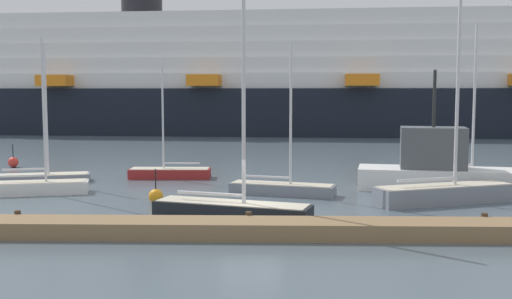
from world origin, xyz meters
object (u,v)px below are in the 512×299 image
sailboat_2 (232,206)px  fishing_boat_3 (438,168)px  sailboat_5 (40,176)px  sailboat_4 (445,190)px  sailboat_6 (38,186)px  sailboat_1 (170,172)px  sailboat_0 (463,173)px  channel_buoy_0 (13,162)px  sailboat_3 (282,187)px  cruise_ship (285,82)px  channel_buoy_2 (156,196)px

sailboat_2 → fishing_boat_3: sailboat_2 is taller
sailboat_2 → sailboat_5: bearing=158.4°
sailboat_4 → sailboat_6: bearing=154.7°
sailboat_4 → fishing_boat_3: 3.97m
sailboat_1 → fishing_boat_3: size_ratio=0.78×
sailboat_0 → fishing_boat_3: (-2.50, -3.60, 0.76)m
sailboat_5 → channel_buoy_0: 8.50m
sailboat_3 → sailboat_6: size_ratio=0.97×
sailboat_6 → cruise_ship: bearing=60.7°
sailboat_1 → channel_buoy_0: size_ratio=4.30×
sailboat_2 → cruise_ship: size_ratio=0.09×
sailboat_6 → sailboat_4: bearing=-18.5°
sailboat_4 → channel_buoy_2: sailboat_4 is taller
fishing_boat_3 → channel_buoy_0: (-27.31, 9.20, -0.84)m
sailboat_3 → fishing_boat_3: (8.45, 1.77, 0.80)m
sailboat_2 → cruise_ship: bearing=103.6°
channel_buoy_0 → sailboat_1: bearing=-23.1°
sailboat_5 → sailboat_6: sailboat_5 is taller
sailboat_2 → channel_buoy_0: bearing=152.1°
sailboat_3 → cruise_ship: (1.07, 46.82, 6.16)m
sailboat_6 → fishing_boat_3: sailboat_6 is taller
sailboat_5 → fishing_boat_3: sailboat_5 is taller
sailboat_1 → sailboat_5: size_ratio=0.87×
sailboat_1 → sailboat_5: bearing=14.1°
sailboat_4 → sailboat_5: sailboat_4 is taller
sailboat_4 → channel_buoy_2: (-13.82, -0.46, -0.29)m
sailboat_6 → channel_buoy_2: size_ratio=4.88×
sailboat_6 → channel_buoy_2: 7.09m
sailboat_5 → sailboat_6: bearing=-84.7°
sailboat_0 → sailboat_1: sailboat_0 is taller
sailboat_5 → sailboat_3: bearing=-29.8°
sailboat_0 → sailboat_5: bearing=-158.2°
sailboat_0 → sailboat_2: size_ratio=0.95×
cruise_ship → sailboat_5: bearing=-105.0°
fishing_boat_3 → channel_buoy_0: size_ratio=5.55×
sailboat_4 → fishing_boat_3: size_ratio=1.35×
sailboat_6 → fishing_boat_3: bearing=-7.9°
sailboat_1 → sailboat_4: 16.59m
channel_buoy_0 → sailboat_6: bearing=-61.0°
sailboat_0 → sailboat_6: (-23.68, -5.47, -0.02)m
sailboat_3 → sailboat_6: sailboat_6 is taller
sailboat_0 → sailboat_4: sailboat_4 is taller
sailboat_0 → fishing_boat_3: size_ratio=1.02×
sailboat_2 → sailboat_4: 10.60m
sailboat_6 → channel_buoy_0: (-6.14, 11.07, -0.06)m
sailboat_0 → sailboat_4: 8.13m
sailboat_2 → sailboat_6: 11.92m
channel_buoy_0 → cruise_ship: size_ratio=0.02×
sailboat_6 → channel_buoy_0: 12.65m
sailboat_3 → sailboat_4: (7.74, -2.10, 0.23)m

